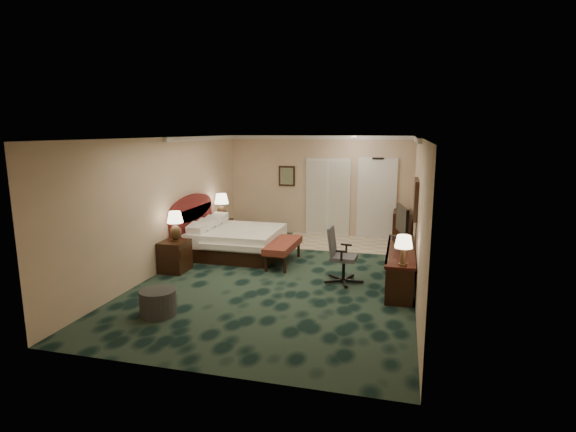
% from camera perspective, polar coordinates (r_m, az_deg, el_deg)
% --- Properties ---
extents(floor, '(5.00, 7.50, 0.00)m').
position_cam_1_polar(floor, '(8.97, -0.57, -7.61)').
color(floor, black).
rests_on(floor, ground).
extents(ceiling, '(5.00, 7.50, 0.00)m').
position_cam_1_polar(ceiling, '(8.51, -0.60, 9.91)').
color(ceiling, silver).
rests_on(ceiling, wall_back).
extents(wall_back, '(5.00, 0.00, 2.70)m').
position_cam_1_polar(wall_back, '(12.26, 3.98, 3.84)').
color(wall_back, '#BDA88D').
rests_on(wall_back, ground).
extents(wall_front, '(5.00, 0.00, 2.70)m').
position_cam_1_polar(wall_front, '(5.20, -11.44, -5.99)').
color(wall_front, '#BDA88D').
rests_on(wall_front, ground).
extents(wall_left, '(0.00, 7.50, 2.70)m').
position_cam_1_polar(wall_left, '(9.59, -15.17, 1.53)').
color(wall_left, '#BDA88D').
rests_on(wall_left, ground).
extents(wall_right, '(0.00, 7.50, 2.70)m').
position_cam_1_polar(wall_right, '(8.36, 16.21, 0.15)').
color(wall_right, '#BDA88D').
rests_on(wall_right, ground).
extents(crown_molding, '(5.00, 7.50, 0.10)m').
position_cam_1_polar(crown_molding, '(8.51, -0.60, 9.57)').
color(crown_molding, silver).
rests_on(crown_molding, wall_back).
extents(tile_patch, '(3.20, 1.70, 0.01)m').
position_cam_1_polar(tile_patch, '(11.55, 7.52, -3.46)').
color(tile_patch, '#BFB188').
rests_on(tile_patch, ground).
extents(headboard, '(0.12, 2.00, 1.40)m').
position_cam_1_polar(headboard, '(10.54, -12.05, -1.10)').
color(headboard, '#4A1618').
rests_on(headboard, ground).
extents(entry_door, '(1.02, 0.06, 2.18)m').
position_cam_1_polar(entry_door, '(12.09, 11.19, 2.12)').
color(entry_door, silver).
rests_on(entry_door, ground).
extents(closet_doors, '(1.20, 0.06, 2.10)m').
position_cam_1_polar(closet_doors, '(12.22, 5.08, 2.38)').
color(closet_doors, '#B7B4AA').
rests_on(closet_doors, ground).
extents(wall_art, '(0.45, 0.06, 0.55)m').
position_cam_1_polar(wall_art, '(12.39, -0.15, 5.10)').
color(wall_art, '#466354').
rests_on(wall_art, wall_back).
extents(wall_mirror, '(0.05, 0.95, 0.75)m').
position_cam_1_polar(wall_mirror, '(8.91, 15.92, 2.11)').
color(wall_mirror, white).
rests_on(wall_mirror, wall_right).
extents(bed, '(1.92, 1.78, 0.61)m').
position_cam_1_polar(bed, '(10.45, -6.43, -3.26)').
color(bed, white).
rests_on(bed, ground).
extents(nightstand_near, '(0.50, 0.58, 0.63)m').
position_cam_1_polar(nightstand_near, '(9.46, -14.18, -4.97)').
color(nightstand_near, black).
rests_on(nightstand_near, ground).
extents(nightstand_far, '(0.48, 0.55, 0.60)m').
position_cam_1_polar(nightstand_far, '(11.59, -8.50, -1.94)').
color(nightstand_far, black).
rests_on(nightstand_far, ground).
extents(lamp_near, '(0.41, 0.41, 0.61)m').
position_cam_1_polar(lamp_near, '(9.32, -14.12, -1.28)').
color(lamp_near, '#322613').
rests_on(lamp_near, nightstand_near).
extents(lamp_far, '(0.45, 0.45, 0.67)m').
position_cam_1_polar(lamp_far, '(11.49, -8.43, 1.17)').
color(lamp_far, '#322613').
rests_on(lamp_far, nightstand_far).
extents(bed_bench, '(0.54, 1.44, 0.48)m').
position_cam_1_polar(bed_bench, '(9.69, -0.62, -4.70)').
color(bed_bench, brown).
rests_on(bed_bench, ground).
extents(ottoman, '(0.61, 0.61, 0.40)m').
position_cam_1_polar(ottoman, '(7.39, -16.17, -10.51)').
color(ottoman, '#2F2F2F').
rests_on(ottoman, ground).
extents(desk, '(0.50, 2.34, 0.67)m').
position_cam_1_polar(desk, '(8.67, 14.04, -6.26)').
color(desk, black).
rests_on(desk, ground).
extents(tv, '(0.27, 0.88, 0.69)m').
position_cam_1_polar(tv, '(9.19, 14.28, -0.93)').
color(tv, black).
rests_on(tv, desk).
extents(desk_lamp, '(0.32, 0.32, 0.51)m').
position_cam_1_polar(desk_lamp, '(7.52, 14.43, -4.23)').
color(desk_lamp, '#322613').
rests_on(desk_lamp, desk).
extents(desk_chair, '(0.64, 0.61, 1.06)m').
position_cam_1_polar(desk_chair, '(8.52, 7.11, -4.98)').
color(desk_chair, '#484950').
rests_on(desk_chair, ground).
extents(minibar, '(0.44, 0.80, 0.84)m').
position_cam_1_polar(minibar, '(11.67, 14.24, -1.45)').
color(minibar, black).
rests_on(minibar, ground).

